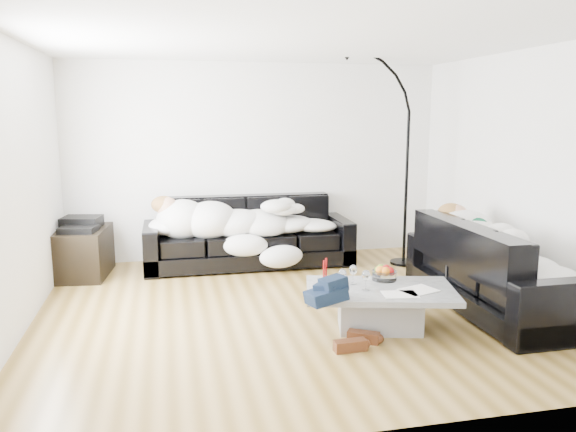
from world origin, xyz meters
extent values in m
plane|color=brown|center=(0.00, 0.00, 0.00)|extent=(5.00, 5.00, 0.00)
cube|color=silver|center=(0.00, 2.25, 1.30)|extent=(5.00, 0.02, 2.60)
cube|color=silver|center=(-2.50, 0.00, 1.30)|extent=(0.02, 4.50, 2.60)
cube|color=silver|center=(2.50, 0.00, 1.30)|extent=(0.02, 4.50, 2.60)
plane|color=white|center=(0.00, 0.00, 2.60)|extent=(5.00, 5.00, 0.00)
cube|color=black|center=(-0.20, 1.79, 0.43)|extent=(2.63, 0.91, 0.86)
cube|color=black|center=(1.97, -0.37, 0.44)|extent=(0.92, 2.16, 0.87)
ellipsoid|color=#0B4E30|center=(1.91, 0.30, 0.72)|extent=(0.42, 0.38, 0.20)
cube|color=#939699|center=(0.64, -0.66, 0.19)|extent=(1.47, 1.07, 0.39)
cylinder|color=white|center=(0.77, -0.43, 0.46)|extent=(0.26, 0.26, 0.14)
cylinder|color=white|center=(0.44, -0.49, 0.47)|extent=(0.09, 0.09, 0.18)
cylinder|color=white|center=(0.30, -0.61, 0.48)|extent=(0.08, 0.08, 0.18)
cylinder|color=white|center=(0.49, -0.70, 0.48)|extent=(0.09, 0.09, 0.18)
cylinder|color=maroon|center=(0.18, -0.43, 0.49)|extent=(0.04, 0.04, 0.22)
cylinder|color=maroon|center=(0.20, -0.42, 0.50)|extent=(0.05, 0.05, 0.23)
cube|color=silver|center=(0.94, -0.81, 0.39)|extent=(0.38, 0.33, 0.01)
cube|color=silver|center=(0.74, -0.88, 0.39)|extent=(0.32, 0.25, 0.01)
cube|color=black|center=(-2.23, 1.70, 0.29)|extent=(0.67, 0.91, 0.58)
cube|color=black|center=(-2.23, 1.70, 0.65)|extent=(0.50, 0.42, 0.13)
camera|label=1|loc=(-1.21, -5.23, 1.94)|focal=35.00mm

